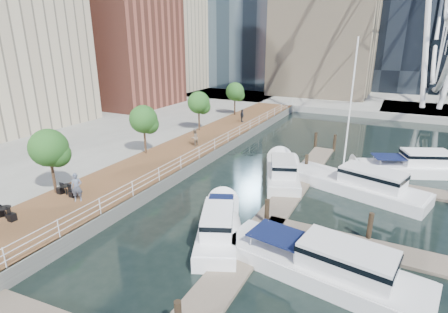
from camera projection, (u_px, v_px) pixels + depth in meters
ground at (150, 286)px, 16.87m from camera, size 520.00×520.00×0.00m
boardwalk at (173, 159)px, 33.24m from camera, size 6.00×60.00×1.00m
seawall at (200, 164)px, 31.96m from camera, size 0.25×60.00×1.00m
land_far at (367, 78)px, 103.05m from camera, size 200.00×114.00×1.00m
pier at (430, 112)px, 54.76m from camera, size 14.00×12.00×1.00m
railing at (199, 153)px, 31.68m from camera, size 0.10×60.00×1.05m
floating_docks at (353, 222)px, 21.76m from camera, size 16.00×34.00×2.60m
midrise_condos at (73, 24)px, 49.59m from camera, size 19.00×67.00×28.00m
street_trees at (143, 119)px, 32.21m from camera, size 2.60×42.60×4.60m
yacht_foreground at (319, 276)px, 17.56m from camera, size 11.55×4.72×2.15m
pedestrian_near at (77, 187)px, 23.16m from camera, size 0.85×0.82×1.97m
pedestrian_mid at (195, 138)px, 35.26m from camera, size 0.80×0.95×1.74m
pedestrian_far at (242, 116)px, 45.54m from camera, size 0.99×0.97×1.67m
moored_yachts at (365, 206)px, 24.97m from camera, size 23.37×34.70×11.50m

